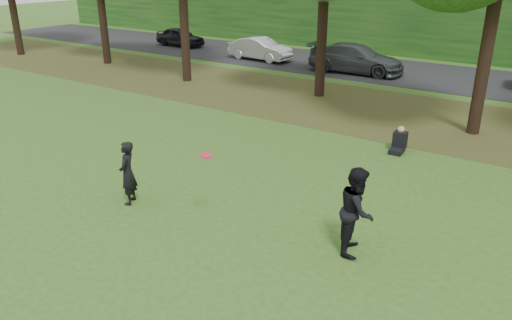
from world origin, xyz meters
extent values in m
plane|color=#2C591B|center=(0.00, 0.00, 0.00)|extent=(120.00, 120.00, 0.00)
cube|color=#463119|center=(0.00, 13.00, 0.01)|extent=(60.00, 7.00, 0.01)
cube|color=black|center=(0.00, 21.00, 0.01)|extent=(70.00, 7.00, 0.02)
cube|color=#123F14|center=(0.00, 27.00, 2.50)|extent=(70.00, 3.00, 5.00)
imported|color=black|center=(-2.03, 1.57, 0.83)|extent=(0.64, 0.72, 1.66)
imported|color=black|center=(3.64, 2.69, 0.96)|extent=(0.97, 1.10, 1.92)
imported|color=black|center=(-17.61, 20.73, 0.66)|extent=(3.78, 1.63, 1.27)
imported|color=#AEB2B6|center=(-9.97, 19.54, 0.69)|extent=(4.17, 1.67, 1.35)
imported|color=#3A3D41|center=(-3.66, 19.43, 0.78)|extent=(5.28, 2.31, 1.51)
cylinder|color=#EB1348|center=(0.36, 1.81, 1.75)|extent=(0.35, 0.35, 0.07)
cube|color=black|center=(2.43, 8.82, 0.08)|extent=(0.44, 0.59, 0.16)
cube|color=black|center=(2.41, 9.10, 0.36)|extent=(0.44, 0.37, 0.56)
sphere|color=tan|center=(2.41, 9.10, 0.72)|extent=(0.22, 0.22, 0.22)
cylinder|color=black|center=(-24.00, 12.40, 2.48)|extent=(0.44, 0.44, 4.96)
cylinder|color=black|center=(-17.00, 13.60, 2.14)|extent=(0.44, 0.44, 4.28)
cylinder|color=black|center=(-10.00, 12.80, 2.54)|extent=(0.44, 0.44, 5.08)
cylinder|color=black|center=(-3.00, 13.90, 2.06)|extent=(0.44, 0.44, 4.12)
cylinder|color=black|center=(4.00, 12.30, 2.31)|extent=(0.44, 0.44, 4.62)
camera|label=1|loc=(7.07, -6.12, 5.83)|focal=35.00mm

